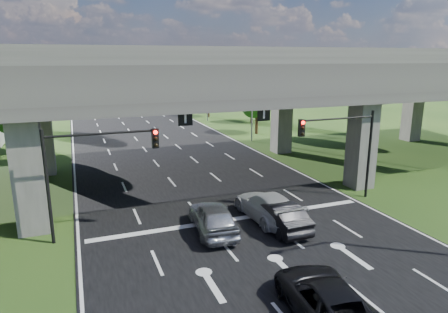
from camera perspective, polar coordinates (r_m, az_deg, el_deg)
ground at (r=21.18m, az=5.24°, el=-12.40°), size 160.00×160.00×0.00m
road at (r=29.80m, az=-3.21°, el=-4.37°), size 18.00×120.00×0.03m
overpass at (r=30.24m, az=-4.59°, el=11.16°), size 80.00×15.00×10.00m
signal_right at (r=27.04m, az=16.79°, el=2.28°), size 5.76×0.54×6.00m
signal_left at (r=21.58m, az=-18.44°, el=-0.71°), size 5.76×0.54×6.00m
streetlight_far at (r=45.14m, az=3.61°, el=9.46°), size 3.38×0.25×10.00m
streetlight_beyond at (r=60.04m, az=-2.79°, el=10.60°), size 3.38×0.25×10.00m
tree_left_near at (r=43.58m, az=-28.08°, el=6.34°), size 4.50×4.50×7.80m
tree_left_far at (r=59.31m, az=-25.38°, el=8.56°), size 4.80×4.80×8.32m
tree_right_near at (r=50.11m, az=4.79°, el=8.34°), size 4.20×4.20×7.28m
tree_right_mid at (r=58.62m, az=4.06°, el=8.86°), size 3.91×3.90×6.76m
tree_right_far at (r=64.51m, az=-2.23°, el=9.92°), size 4.50×4.50×7.80m
car_silver at (r=22.10m, az=-1.58°, el=-8.68°), size 2.46×5.15×1.70m
car_dark at (r=22.75m, az=7.85°, el=-8.32°), size 1.75×4.76×1.56m
car_white at (r=23.89m, az=6.23°, el=-7.07°), size 2.45×5.67×1.63m
car_trailing at (r=15.94m, az=14.41°, el=-19.18°), size 3.15×5.73×1.52m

